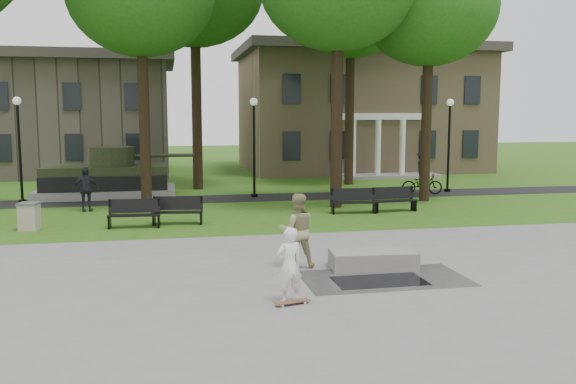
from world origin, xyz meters
The scene contains 23 objects.
ground centered at (0.00, 0.00, 0.00)m, with size 120.00×120.00×0.00m, color #2C5413.
plaza centered at (0.00, -5.00, 0.01)m, with size 22.00×16.00×0.02m, color gray.
footpath centered at (0.00, 12.00, 0.01)m, with size 44.00×2.60×0.01m, color black.
building_right centered at (10.00, 26.00, 4.34)m, with size 17.00×12.00×8.60m.
building_left centered at (-11.00, 26.50, 3.60)m, with size 15.00×10.00×7.20m, color #4C443D.
tree_3 centered at (8.00, 9.50, 8.60)m, with size 6.00×6.00×11.19m.
tree_5 centered at (6.50, 16.50, 9.67)m, with size 6.40×6.40×12.44m.
lamp_left centered at (-10.00, 12.30, 2.79)m, with size 0.36×0.36×4.73m.
lamp_mid centered at (0.50, 12.30, 2.79)m, with size 0.36×0.36×4.73m.
lamp_right centered at (10.50, 12.30, 2.79)m, with size 0.36×0.36×4.73m.
tank_monument centered at (-6.46, 14.00, 0.86)m, with size 7.45×3.40×2.40m.
puddle centered at (1.36, -3.03, 0.02)m, with size 2.20×1.20×0.00m, color black.
concrete_block centered at (1.62, -1.80, 0.24)m, with size 2.20×1.00×0.45m, color gray.
skateboard centered at (-1.06, -4.40, 0.06)m, with size 0.78×0.20×0.07m, color brown.
skateboarder centered at (-1.09, -4.22, 0.83)m, with size 0.59×0.39×1.62m, color white.
friend_watching centered at (-0.30, -1.31, 0.99)m, with size 0.94×0.73×1.94m, color #948E5F.
pedestrian_walker centered at (-6.90, 9.39, 0.91)m, with size 1.07×0.45×1.83m, color #21222C.
cyclist centered at (8.85, 11.71, 0.90)m, with size 2.10×1.24×2.20m.
park_bench_0 centered at (-4.76, 5.32, 0.52)m, with size 1.83×0.64×1.00m.
park_bench_1 centered at (-3.25, 5.71, 0.52)m, with size 1.84×0.76×1.00m.
park_bench_2 centered at (3.74, 6.79, 0.52)m, with size 1.84×0.70×1.00m.
park_bench_3 centered at (5.54, 6.90, 0.52)m, with size 1.83×0.65×1.00m.
trash_bin centered at (-8.29, 5.52, 0.49)m, with size 0.75×0.75×0.96m.
Camera 1 is at (-3.55, -16.53, 4.02)m, focal length 38.00 mm.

